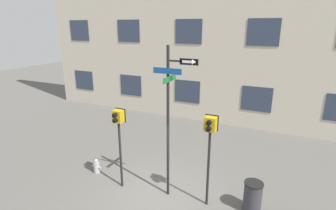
{
  "coord_description": "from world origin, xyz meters",
  "views": [
    {
      "loc": [
        3.44,
        -6.68,
        5.53
      ],
      "look_at": [
        0.17,
        0.31,
        3.19
      ],
      "focal_mm": 28.0,
      "sensor_mm": 36.0,
      "label": 1
    }
  ],
  "objects": [
    {
      "name": "pedestrian_signal_left",
      "position": [
        -1.53,
        0.03,
        2.28
      ],
      "size": [
        0.38,
        0.4,
        2.89
      ],
      "color": "black",
      "rests_on": "ground_plane"
    },
    {
      "name": "ground_plane",
      "position": [
        0.0,
        0.0,
        0.0
      ],
      "size": [
        60.0,
        60.0,
        0.0
      ],
      "primitive_type": "plane",
      "color": "#595651"
    },
    {
      "name": "fire_hydrant",
      "position": [
        -2.94,
        0.36,
        0.3
      ],
      "size": [
        0.39,
        0.23,
        0.62
      ],
      "color": "#A5A5A8",
      "rests_on": "ground_plane"
    },
    {
      "name": "street_sign_pole",
      "position": [
        0.24,
        0.3,
        2.92
      ],
      "size": [
        1.4,
        0.88,
        4.99
      ],
      "color": "black",
      "rests_on": "ground_plane"
    },
    {
      "name": "trash_bin",
      "position": [
        2.88,
        0.63,
        0.5
      ],
      "size": [
        0.58,
        0.58,
        0.99
      ],
      "color": "#333338",
      "rests_on": "ground_plane"
    },
    {
      "name": "pedestrian_signal_right",
      "position": [
        1.52,
        0.35,
        2.39
      ],
      "size": [
        0.4,
        0.4,
        3.01
      ],
      "color": "black",
      "rests_on": "ground_plane"
    }
  ]
}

